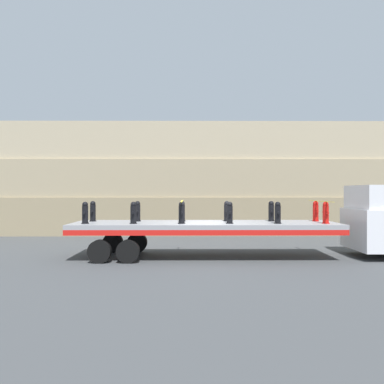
{
  "coord_description": "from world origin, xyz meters",
  "views": [
    {
      "loc": [
        -0.61,
        -14.73,
        2.58
      ],
      "look_at": [
        -0.51,
        0.0,
        2.57
      ],
      "focal_mm": 35.0,
      "sensor_mm": 36.0,
      "label": 1
    }
  ],
  "objects": [
    {
      "name": "fire_hydrant_black_far_0",
      "position": [
        -4.57,
        0.57,
        1.78
      ],
      "size": [
        0.28,
        0.45,
        0.83
      ],
      "color": "black",
      "rests_on": "flatbed_trailer"
    },
    {
      "name": "fire_hydrant_black_near_1",
      "position": [
        -2.74,
        -0.57,
        1.78
      ],
      "size": [
        0.28,
        0.45,
        0.83
      ],
      "color": "black",
      "rests_on": "flatbed_trailer"
    },
    {
      "name": "fire_hydrant_black_near_4",
      "position": [
        2.74,
        -0.57,
        1.78
      ],
      "size": [
        0.28,
        0.45,
        0.83
      ],
      "color": "black",
      "rests_on": "flatbed_trailer"
    },
    {
      "name": "fire_hydrant_red_near_5",
      "position": [
        4.57,
        -0.57,
        1.78
      ],
      "size": [
        0.28,
        0.45,
        0.83
      ],
      "color": "red",
      "rests_on": "flatbed_trailer"
    },
    {
      "name": "flatbed_trailer",
      "position": [
        -0.49,
        0.0,
        1.15
      ],
      "size": [
        10.33,
        2.67,
        1.37
      ],
      "color": "gray",
      "rests_on": "ground_plane"
    },
    {
      "name": "fire_hydrant_black_near_2",
      "position": [
        -0.91,
        -0.57,
        1.78
      ],
      "size": [
        0.28,
        0.45,
        0.83
      ],
      "color": "black",
      "rests_on": "flatbed_trailer"
    },
    {
      "name": "ground_plane",
      "position": [
        0.0,
        0.0,
        0.0
      ],
      "size": [
        120.0,
        120.0,
        0.0
      ],
      "primitive_type": "plane",
      "color": "#3F4244"
    },
    {
      "name": "cargo_strap_rear",
      "position": [
        -0.91,
        0.0,
        2.21
      ],
      "size": [
        0.05,
        2.77,
        0.01
      ],
      "color": "yellow",
      "rests_on": "fire_hydrant_black_near_2"
    },
    {
      "name": "cargo_strap_middle",
      "position": [
        4.57,
        0.0,
        2.21
      ],
      "size": [
        0.05,
        2.77,
        0.01
      ],
      "color": "yellow",
      "rests_on": "fire_hydrant_red_near_5"
    },
    {
      "name": "rock_cliff",
      "position": [
        0.0,
        8.53,
        3.37
      ],
      "size": [
        60.0,
        3.3,
        6.74
      ],
      "color": "gray",
      "rests_on": "ground_plane"
    },
    {
      "name": "fire_hydrant_black_far_4",
      "position": [
        2.74,
        0.57,
        1.78
      ],
      "size": [
        0.28,
        0.45,
        0.83
      ],
      "color": "black",
      "rests_on": "flatbed_trailer"
    },
    {
      "name": "fire_hydrant_black_far_2",
      "position": [
        -0.91,
        0.57,
        1.78
      ],
      "size": [
        0.28,
        0.45,
        0.83
      ],
      "color": "black",
      "rests_on": "flatbed_trailer"
    },
    {
      "name": "fire_hydrant_black_near_3",
      "position": [
        0.91,
        -0.57,
        1.78
      ],
      "size": [
        0.28,
        0.45,
        0.83
      ],
      "color": "black",
      "rests_on": "flatbed_trailer"
    },
    {
      "name": "fire_hydrant_red_far_5",
      "position": [
        4.57,
        0.57,
        1.78
      ],
      "size": [
        0.28,
        0.45,
        0.83
      ],
      "color": "red",
      "rests_on": "flatbed_trailer"
    },
    {
      "name": "fire_hydrant_black_far_1",
      "position": [
        -2.74,
        0.57,
        1.78
      ],
      "size": [
        0.28,
        0.45,
        0.83
      ],
      "color": "black",
      "rests_on": "flatbed_trailer"
    },
    {
      "name": "fire_hydrant_black_far_3",
      "position": [
        0.91,
        0.57,
        1.78
      ],
      "size": [
        0.28,
        0.45,
        0.83
      ],
      "color": "black",
      "rests_on": "flatbed_trailer"
    },
    {
      "name": "fire_hydrant_black_near_0",
      "position": [
        -4.57,
        -0.57,
        1.78
      ],
      "size": [
        0.28,
        0.45,
        0.83
      ],
      "color": "black",
      "rests_on": "flatbed_trailer"
    }
  ]
}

